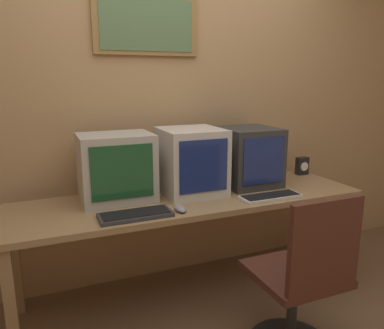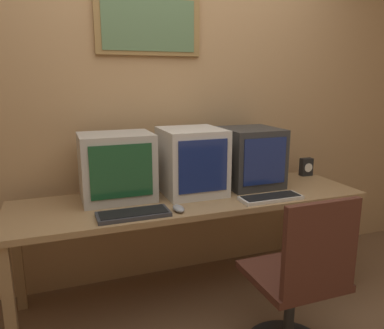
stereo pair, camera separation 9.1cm
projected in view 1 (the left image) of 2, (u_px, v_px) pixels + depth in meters
name	position (u px, v px, depth m)	size (l,w,h in m)	color
wall_back	(168.00, 104.00, 2.71)	(8.00, 0.08, 2.60)	tan
desk	(192.00, 207.00, 2.45)	(2.28, 0.65, 0.73)	#99754C
monitor_left	(117.00, 167.00, 2.34)	(0.45, 0.35, 0.42)	#B7B2A8
monitor_center	(191.00, 161.00, 2.49)	(0.39, 0.42, 0.43)	beige
monitor_right	(248.00, 157.00, 2.68)	(0.38, 0.40, 0.41)	#333333
keyboard_main	(136.00, 215.00, 2.08)	(0.41, 0.17, 0.03)	#333338
keyboard_side	(270.00, 197.00, 2.40)	(0.41, 0.14, 0.03)	beige
mouse_near_keyboard	(180.00, 209.00, 2.17)	(0.06, 0.12, 0.03)	gray
desk_clock	(302.00, 166.00, 3.00)	(0.10, 0.06, 0.14)	black
office_chair	(301.00, 288.00, 1.96)	(0.47, 0.47, 0.94)	black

